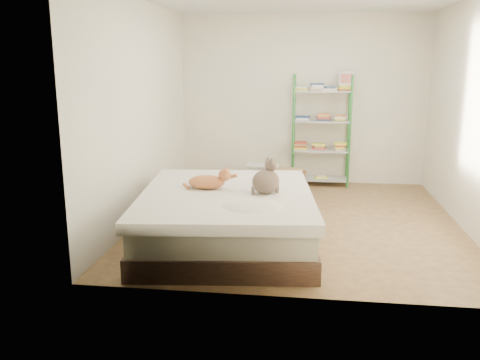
% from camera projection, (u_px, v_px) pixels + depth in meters
% --- Properties ---
extents(room, '(3.81, 4.21, 2.61)m').
position_uv_depth(room, '(300.00, 113.00, 5.89)').
color(room, '#A4864C').
rests_on(room, ground).
extents(bed, '(1.98, 2.37, 0.56)m').
position_uv_depth(bed, '(227.00, 217.00, 5.35)').
color(bed, brown).
rests_on(bed, ground).
extents(orange_cat, '(0.47, 0.26, 0.19)m').
position_uv_depth(orange_cat, '(207.00, 180.00, 5.40)').
color(orange_cat, '#DF744B').
rests_on(orange_cat, bed).
extents(grey_cat, '(0.41, 0.40, 0.36)m').
position_uv_depth(grey_cat, '(266.00, 176.00, 5.18)').
color(grey_cat, brown).
rests_on(grey_cat, bed).
extents(shelf_unit, '(0.90, 0.36, 1.74)m').
position_uv_depth(shelf_unit, '(322.00, 127.00, 7.76)').
color(shelf_unit, '#308A3C').
rests_on(shelf_unit, ground).
extents(cardboard_box, '(0.56, 0.55, 0.42)m').
position_uv_depth(cardboard_box, '(286.00, 182.00, 7.32)').
color(cardboard_box, tan).
rests_on(cardboard_box, ground).
extents(white_bin, '(0.33, 0.29, 0.35)m').
position_uv_depth(white_bin, '(257.00, 176.00, 7.78)').
color(white_bin, silver).
rests_on(white_bin, ground).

